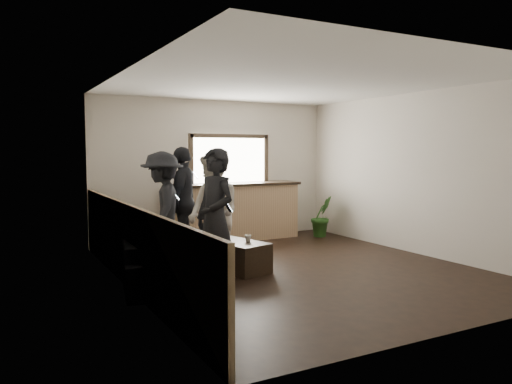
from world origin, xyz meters
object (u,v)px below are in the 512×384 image
cup_a (225,238)px  person_a (215,218)px  potted_plant (322,216)px  sofa (153,258)px  coffee_table (236,256)px  person_b (214,214)px  person_c (162,208)px  cup_b (248,238)px  person_d (183,201)px  bar_counter (235,208)px

cup_a → person_a: 1.03m
potted_plant → cup_a: bearing=-150.2°
sofa → coffee_table: sofa is taller
person_a → person_b: size_ratio=1.04×
coffee_table → cup_a: size_ratio=8.10×
person_a → person_b: 0.74m
sofa → coffee_table: 1.27m
coffee_table → person_a: size_ratio=0.54×
person_b → person_c: 1.08m
cup_b → person_b: 0.65m
potted_plant → person_a: 4.37m
potted_plant → person_d: size_ratio=0.46×
cup_b → person_c: bearing=131.6°
cup_a → potted_plant: potted_plant is taller
sofa → cup_b: sofa is taller
cup_a → person_c: 1.18m
coffee_table → person_d: person_d is taller
person_b → person_c: person_c is taller
person_c → person_d: (0.52, 0.49, 0.04)m
person_b → sofa: bearing=-99.9°
bar_counter → person_b: (-1.50, -2.37, 0.24)m
potted_plant → coffee_table: bearing=-147.4°
cup_b → person_a: bearing=-143.0°
person_c → potted_plant: bearing=124.6°
coffee_table → potted_plant: (2.89, 1.85, 0.21)m
cup_a → potted_plant: size_ratio=0.14×
cup_a → person_c: size_ratio=0.07×
cup_b → person_c: person_c is taller
person_c → person_d: 0.72m
sofa → person_c: bearing=-13.6°
person_b → person_c: bearing=-164.6°
bar_counter → potted_plant: bearing=-16.8°
person_c → person_d: bearing=154.7°
person_a → person_d: bearing=158.2°
person_a → person_d: 2.19m
cup_a → person_c: (-0.67, 0.88, 0.40)m
sofa → person_d: size_ratio=1.16×
person_c → cup_b: bearing=63.1°
sofa → cup_a: size_ratio=17.52×
bar_counter → person_d: (-1.42, -0.90, 0.29)m
bar_counter → cup_a: bar_counter is taller
bar_counter → person_d: bearing=-147.8°
person_a → cup_b: bearing=114.3°
coffee_table → person_c: size_ratio=0.56×
person_b → person_a: bearing=-30.8°
person_d → cup_a: bearing=40.6°
person_c → cup_a: bearing=59.0°
sofa → person_a: person_a is taller
bar_counter → person_a: bar_counter is taller
cup_a → person_b: size_ratio=0.07×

